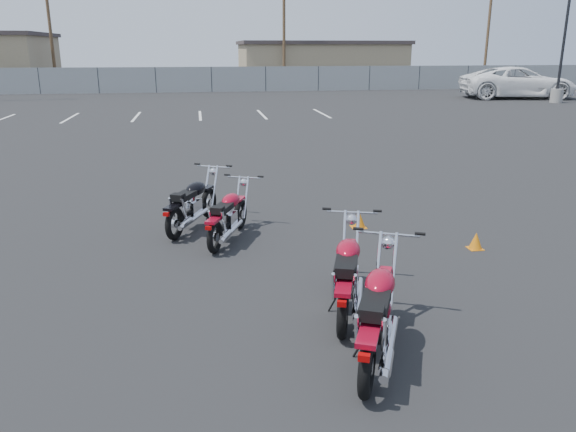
{
  "coord_description": "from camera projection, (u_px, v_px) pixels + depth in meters",
  "views": [
    {
      "loc": [
        -1.11,
        -7.6,
        3.15
      ],
      "look_at": [
        0.2,
        0.6,
        0.65
      ],
      "focal_mm": 35.0,
      "sensor_mm": 36.0,
      "label": 1
    }
  ],
  "objects": [
    {
      "name": "motorcycle_front_red",
      "position": [
        228.0,
        216.0,
        9.45
      ],
      "size": [
        1.1,
        1.88,
        0.94
      ],
      "color": "black",
      "rests_on": "ground"
    },
    {
      "name": "white_van",
      "position": [
        519.0,
        73.0,
        35.77
      ],
      "size": [
        4.61,
        8.65,
        3.12
      ],
      "primitive_type": "imported",
      "rotation": [
        0.0,
        0.0,
        1.4
      ],
      "color": "white",
      "rests_on": "ground"
    },
    {
      "name": "utility_pole_c",
      "position": [
        284.0,
        27.0,
        44.7
      ],
      "size": [
        1.8,
        0.24,
        9.0
      ],
      "color": "#4B3522",
      "rests_on": "ground"
    },
    {
      "name": "chainlink_fence",
      "position": [
        211.0,
        79.0,
        41.1
      ],
      "size": [
        80.06,
        0.06,
        1.8
      ],
      "color": "gray",
      "rests_on": "ground"
    },
    {
      "name": "utility_pole_b",
      "position": [
        50.0,
        26.0,
        42.93
      ],
      "size": [
        1.8,
        0.24,
        9.0
      ],
      "color": "#4B3522",
      "rests_on": "ground"
    },
    {
      "name": "light_pole_east",
      "position": [
        562.0,
        58.0,
        32.63
      ],
      "size": [
        0.8,
        0.7,
        9.94
      ],
      "color": "gray",
      "rests_on": "ground"
    },
    {
      "name": "parking_line_stripes",
      "position": [
        168.0,
        116.0,
        26.8
      ],
      "size": [
        15.12,
        4.0,
        0.01
      ],
      "color": "silver",
      "rests_on": "ground"
    },
    {
      "name": "utility_pole_d",
      "position": [
        488.0,
        29.0,
        48.36
      ],
      "size": [
        1.8,
        0.24,
        9.0
      ],
      "color": "#4B3522",
      "rests_on": "ground"
    },
    {
      "name": "ground",
      "position": [
        281.0,
        270.0,
        8.27
      ],
      "size": [
        120.0,
        120.0,
        0.0
      ],
      "primitive_type": "plane",
      "color": "black",
      "rests_on": "ground"
    },
    {
      "name": "motorcycle_third_red",
      "position": [
        347.0,
        275.0,
        6.9
      ],
      "size": [
        1.08,
        2.08,
        1.03
      ],
      "color": "black",
      "rests_on": "ground"
    },
    {
      "name": "motorcycle_rear_red",
      "position": [
        378.0,
        314.0,
        5.85
      ],
      "size": [
        1.31,
        2.15,
        1.08
      ],
      "color": "black",
      "rests_on": "ground"
    },
    {
      "name": "tan_building_east",
      "position": [
        319.0,
        62.0,
        50.84
      ],
      "size": [
        14.4,
        9.4,
        3.7
      ],
      "color": "#948260",
      "rests_on": "ground"
    },
    {
      "name": "motorcycle_second_black",
      "position": [
        193.0,
        204.0,
        10.09
      ],
      "size": [
        1.25,
        1.96,
        0.99
      ],
      "color": "black",
      "rests_on": "ground"
    },
    {
      "name": "training_cone_far",
      "position": [
        476.0,
        241.0,
        9.12
      ],
      "size": [
        0.23,
        0.23,
        0.28
      ],
      "color": "orange",
      "rests_on": "ground"
    },
    {
      "name": "training_cone_near",
      "position": [
        359.0,
        219.0,
        10.21
      ],
      "size": [
        0.27,
        0.27,
        0.32
      ],
      "color": "orange",
      "rests_on": "ground"
    }
  ]
}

